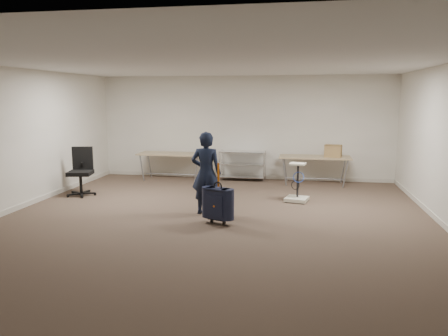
# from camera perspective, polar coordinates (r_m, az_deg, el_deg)

# --- Properties ---
(ground) EXTENTS (9.00, 9.00, 0.00)m
(ground) POSITION_cam_1_polar(r_m,az_deg,el_deg) (7.83, -1.68, -7.27)
(ground) COLOR #4E3E2F
(ground) RESTS_ON ground
(room_shell) EXTENTS (8.00, 9.00, 9.00)m
(room_shell) POSITION_cam_1_polar(r_m,az_deg,el_deg) (9.13, 0.07, -4.55)
(room_shell) COLOR beige
(room_shell) RESTS_ON ground
(folding_table_left) EXTENTS (1.80, 0.75, 0.73)m
(folding_table_left) POSITION_cam_1_polar(r_m,az_deg,el_deg) (11.91, -6.83, 1.69)
(folding_table_left) COLOR #947B5A
(folding_table_left) RESTS_ON ground
(folding_table_right) EXTENTS (1.80, 0.75, 0.73)m
(folding_table_right) POSITION_cam_1_polar(r_m,az_deg,el_deg) (11.41, 11.77, 1.24)
(folding_table_right) COLOR #947B5A
(folding_table_right) RESTS_ON ground
(wire_shelf) EXTENTS (1.22, 0.47, 0.80)m
(wire_shelf) POSITION_cam_1_polar(r_m,az_deg,el_deg) (11.79, 2.43, 0.51)
(wire_shelf) COLOR silver
(wire_shelf) RESTS_ON ground
(person) EXTENTS (0.58, 0.38, 1.59)m
(person) POSITION_cam_1_polar(r_m,az_deg,el_deg) (8.32, -2.34, -0.67)
(person) COLOR black
(person) RESTS_ON ground
(suitcase) EXTENTS (0.45, 0.36, 1.09)m
(suitcase) POSITION_cam_1_polar(r_m,az_deg,el_deg) (7.71, -0.81, -4.67)
(suitcase) COLOR #162133
(suitcase) RESTS_ON ground
(office_chair) EXTENTS (0.66, 0.66, 1.10)m
(office_chair) POSITION_cam_1_polar(r_m,az_deg,el_deg) (10.52, -18.14, -1.59)
(office_chair) COLOR black
(office_chair) RESTS_ON ground
(equipment_cart) EXTENTS (0.55, 0.55, 0.84)m
(equipment_cart) POSITION_cam_1_polar(r_m,az_deg,el_deg) (9.53, 9.51, -3.04)
(equipment_cart) COLOR white
(equipment_cart) RESTS_ON ground
(cardboard_box) EXTENTS (0.46, 0.38, 0.30)m
(cardboard_box) POSITION_cam_1_polar(r_m,az_deg,el_deg) (11.39, 14.07, 2.18)
(cardboard_box) COLOR #9C7F49
(cardboard_box) RESTS_ON folding_table_right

